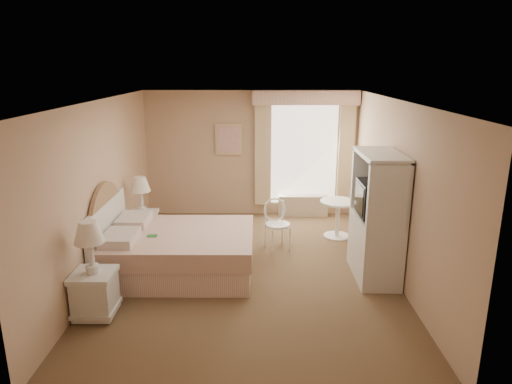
{
  "coord_description": "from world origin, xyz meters",
  "views": [
    {
      "loc": [
        0.13,
        -6.24,
        2.96
      ],
      "look_at": [
        0.1,
        0.3,
        1.14
      ],
      "focal_mm": 32.0,
      "sensor_mm": 36.0,
      "label": 1
    }
  ],
  "objects_px": {
    "bed": "(173,250)",
    "round_table": "(338,213)",
    "nightstand_far": "(143,219)",
    "nightstand_near": "(94,282)",
    "armoire": "(376,227)",
    "cafe_chair": "(276,220)"
  },
  "relations": [
    {
      "from": "bed",
      "to": "round_table",
      "type": "bearing_deg",
      "value": 28.79
    },
    {
      "from": "bed",
      "to": "nightstand_far",
      "type": "xyz_separation_m",
      "value": [
        -0.72,
        1.16,
        0.08
      ]
    },
    {
      "from": "nightstand_near",
      "to": "armoire",
      "type": "xyz_separation_m",
      "value": [
        3.65,
        1.11,
        0.3
      ]
    },
    {
      "from": "nightstand_near",
      "to": "round_table",
      "type": "bearing_deg",
      "value": 38.46
    },
    {
      "from": "cafe_chair",
      "to": "round_table",
      "type": "bearing_deg",
      "value": 3.73
    },
    {
      "from": "nightstand_near",
      "to": "cafe_chair",
      "type": "height_order",
      "value": "nightstand_near"
    },
    {
      "from": "bed",
      "to": "nightstand_near",
      "type": "relative_size",
      "value": 1.78
    },
    {
      "from": "nightstand_near",
      "to": "cafe_chair",
      "type": "relative_size",
      "value": 1.42
    },
    {
      "from": "nightstand_far",
      "to": "armoire",
      "type": "relative_size",
      "value": 0.63
    },
    {
      "from": "round_table",
      "to": "cafe_chair",
      "type": "height_order",
      "value": "cafe_chair"
    },
    {
      "from": "nightstand_near",
      "to": "nightstand_far",
      "type": "relative_size",
      "value": 1.04
    },
    {
      "from": "nightstand_near",
      "to": "nightstand_far",
      "type": "bearing_deg",
      "value": 90.0
    },
    {
      "from": "nightstand_near",
      "to": "cafe_chair",
      "type": "distance_m",
      "value": 3.15
    },
    {
      "from": "nightstand_far",
      "to": "armoire",
      "type": "xyz_separation_m",
      "value": [
        3.65,
        -1.28,
        0.32
      ]
    },
    {
      "from": "bed",
      "to": "armoire",
      "type": "relative_size",
      "value": 1.17
    },
    {
      "from": "nightstand_far",
      "to": "armoire",
      "type": "bearing_deg",
      "value": -19.26
    },
    {
      "from": "bed",
      "to": "armoire",
      "type": "xyz_separation_m",
      "value": [
        2.93,
        -0.11,
        0.4
      ]
    },
    {
      "from": "cafe_chair",
      "to": "armoire",
      "type": "bearing_deg",
      "value": -58.82
    },
    {
      "from": "bed",
      "to": "armoire",
      "type": "distance_m",
      "value": 2.96
    },
    {
      "from": "nightstand_near",
      "to": "armoire",
      "type": "bearing_deg",
      "value": 16.95
    },
    {
      "from": "nightstand_near",
      "to": "cafe_chair",
      "type": "bearing_deg",
      "value": 43.72
    },
    {
      "from": "bed",
      "to": "cafe_chair",
      "type": "height_order",
      "value": "bed"
    }
  ]
}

